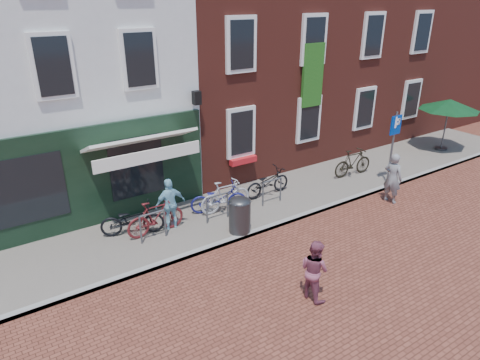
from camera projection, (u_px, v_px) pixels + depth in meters
ground at (283, 226)px, 12.49m from camera, size 80.00×80.00×0.00m
sidewalk at (278, 197)px, 14.12m from camera, size 24.00×3.00×0.10m
building_stucco at (26, 53)px, 13.52m from camera, size 8.00×8.00×9.00m
building_brick_mid at (216, 28)px, 16.88m from camera, size 6.00×8.00×10.00m
building_brick_right at (327, 23)px, 19.93m from camera, size 6.00×8.00×10.00m
filler_right at (412, 29)px, 23.44m from camera, size 7.00×8.00×9.00m
litter_bin at (240, 213)px, 11.78m from camera, size 0.61×0.61×1.11m
parking_sign at (394, 137)px, 14.48m from camera, size 0.50×0.08×2.55m
parasol at (450, 103)px, 17.63m from camera, size 2.44×2.44×2.27m
woman at (393, 178)px, 13.64m from camera, size 0.48×0.66×1.66m
boy at (314, 270)px, 9.27m from camera, size 0.60×0.74×1.42m
cafe_person at (170, 204)px, 11.90m from camera, size 0.89×0.38×1.50m
bicycle_0 at (132, 220)px, 11.69m from camera, size 1.82×1.18×0.90m
bicycle_1 at (156, 217)px, 11.72m from camera, size 1.68×0.51×1.00m
bicycle_2 at (219, 198)px, 12.93m from camera, size 1.82×1.17×0.90m
bicycle_3 at (225, 196)px, 12.96m from camera, size 1.69×0.58×1.00m
bicycle_4 at (268, 182)px, 14.02m from camera, size 1.74×0.67×0.90m
bicycle_5 at (353, 163)px, 15.56m from camera, size 1.70×0.61×1.00m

